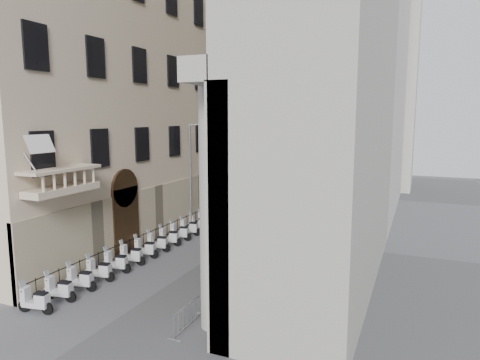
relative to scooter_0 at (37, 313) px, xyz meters
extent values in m
cube|color=beige|center=(-3.81, 18.10, 17.00)|extent=(5.00, 36.00, 34.00)
cube|color=beige|center=(3.69, 44.10, 15.00)|extent=(22.00, 10.00, 30.00)
cylinder|color=silver|center=(-0.06, 19.92, 1.22)|extent=(0.06, 0.06, 2.45)
cylinder|color=silver|center=(3.05, 19.92, 1.22)|extent=(0.06, 0.06, 2.45)
cylinder|color=silver|center=(-0.06, 23.03, 1.22)|extent=(0.06, 0.06, 2.45)
cylinder|color=silver|center=(3.05, 23.03, 1.22)|extent=(0.06, 0.06, 2.45)
cube|color=white|center=(1.49, 21.47, 2.50)|extent=(3.34, 3.34, 0.13)
cone|color=white|center=(1.49, 21.47, 3.06)|extent=(4.45, 4.45, 1.11)
cylinder|color=gray|center=(-0.44, 14.96, 4.10)|extent=(0.16, 0.16, 8.19)
cylinder|color=gray|center=(0.77, 15.16, 8.19)|extent=(2.44, 0.53, 0.12)
cube|color=gray|center=(1.88, 15.35, 8.14)|extent=(0.54, 0.31, 0.15)
cube|color=black|center=(-0.51, 18.82, 0.95)|extent=(0.61, 0.93, 1.90)
cube|color=#19E54C|center=(-0.38, 18.88, 1.16)|extent=(0.31, 0.64, 1.06)
imported|color=black|center=(5.70, 26.01, 0.99)|extent=(0.79, 0.59, 1.98)
imported|color=black|center=(5.73, 22.11, 0.82)|extent=(0.80, 0.63, 1.63)
imported|color=black|center=(4.19, 25.08, 0.93)|extent=(1.08, 1.00, 1.86)
camera|label=1|loc=(15.53, -13.14, 8.75)|focal=32.00mm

